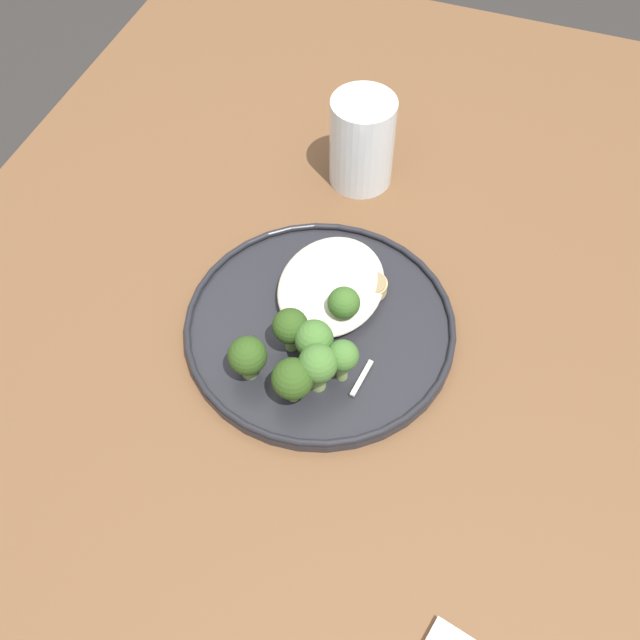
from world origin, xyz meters
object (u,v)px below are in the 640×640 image
Objects in this scene: broccoli_floret_center_pile at (318,365)px; water_glass at (362,147)px; seared_scallop_rear_pale at (341,255)px; broccoli_floret_near_rim at (343,357)px; broccoli_floret_right_tilted at (314,341)px; dinner_plate at (320,326)px; seared_scallop_half_hidden at (321,290)px; broccoli_floret_beside_noodles at (293,379)px; broccoli_floret_small_sprig at (290,327)px; broccoli_floret_split_head at (248,356)px; broccoli_floret_tall_stalk at (344,304)px; seared_scallop_center_golden at (351,314)px; seared_scallop_right_edge at (372,286)px.

broccoli_floret_center_pile is 0.53× the size of water_glass.
water_glass is at bearing -170.70° from seared_scallop_rear_pale.
broccoli_floret_right_tilted is (-0.01, -0.03, 0.00)m from broccoli_floret_near_rim.
seared_scallop_rear_pale is 0.17m from broccoli_floret_center_pile.
seared_scallop_half_hidden reaches higher than dinner_plate.
broccoli_floret_small_sprig is at bearing -156.95° from broccoli_floret_beside_noodles.
broccoli_floret_center_pile is 0.03m from broccoli_floret_beside_noodles.
broccoli_floret_split_head and broccoli_floret_tall_stalk have the same top height.
seared_scallop_rear_pale is at bearing -168.97° from broccoli_floret_center_pile.
seared_scallop_center_golden is at bearing 65.06° from seared_scallop_half_hidden.
seared_scallop_half_hidden is at bearing -148.51° from broccoli_floret_near_rim.
broccoli_floret_right_tilted is at bearing -16.87° from seared_scallop_center_golden.
broccoli_floret_split_head reaches higher than seared_scallop_center_golden.
broccoli_floret_split_head is 0.97× the size of broccoli_floret_near_rim.
broccoli_floret_beside_noodles is 0.97× the size of broccoli_floret_small_sprig.
broccoli_floret_split_head is 0.91× the size of broccoli_floret_right_tilted.
dinner_plate is 4.73× the size of broccoli_floret_center_pile.
seared_scallop_half_hidden is at bearing -172.51° from broccoli_floret_beside_noodles.
water_glass is at bearing -164.62° from seared_scallop_center_golden.
broccoli_floret_split_head is 0.95× the size of broccoli_floret_small_sprig.
seared_scallop_right_edge reaches higher than dinner_plate.
seared_scallop_half_hidden is 0.55× the size of broccoli_floret_split_head.
broccoli_floret_beside_noodles reaches higher than seared_scallop_center_golden.
broccoli_floret_beside_noodles reaches higher than broccoli_floret_tall_stalk.
seared_scallop_half_hidden is 1.17× the size of seared_scallop_center_golden.
broccoli_floret_tall_stalk is (0.03, 0.03, 0.02)m from seared_scallop_half_hidden.
dinner_plate is 4.93× the size of broccoli_floret_right_tilted.
broccoli_floret_right_tilted is (0.11, -0.03, 0.03)m from seared_scallop_right_edge.
seared_scallop_half_hidden is at bearing -165.27° from broccoli_floret_right_tilted.
broccoli_floret_small_sprig reaches higher than seared_scallop_right_edge.
dinner_plate is at bearing 5.18° from seared_scallop_rear_pale.
broccoli_floret_beside_noodles is at bearing -9.72° from broccoli_floret_tall_stalk.
broccoli_floret_beside_noodles is 0.33m from water_glass.
dinner_plate is 9.82× the size of seared_scallop_half_hidden.
broccoli_floret_near_rim is 1.00× the size of broccoli_floret_beside_noodles.
seared_scallop_right_edge is 0.17m from broccoli_floret_split_head.
seared_scallop_center_golden is 0.47× the size of broccoli_floret_tall_stalk.
dinner_plate is at bearing -32.04° from seared_scallop_right_edge.
seared_scallop_right_edge reaches higher than seared_scallop_center_golden.
water_glass is (-0.29, -0.04, 0.00)m from broccoli_floret_right_tilted.
seared_scallop_half_hidden is 0.12m from broccoli_floret_center_pile.
broccoli_floret_beside_noodles is at bearing 7.49° from seared_scallop_half_hidden.
broccoli_floret_near_rim is 0.90× the size of broccoli_floret_center_pile.
water_glass is (-0.23, -0.05, 0.01)m from broccoli_floret_tall_stalk.
broccoli_floret_small_sprig reaches higher than seared_scallop_center_golden.
dinner_plate is 0.06m from broccoli_floret_small_sprig.
broccoli_floret_small_sprig is at bearing -30.40° from seared_scallop_right_edge.
seared_scallop_half_hidden is at bearing -64.45° from seared_scallop_right_edge.
seared_scallop_rear_pale is at bearing 9.30° from water_glass.
broccoli_floret_beside_noodles is (0.11, -0.02, 0.02)m from seared_scallop_center_golden.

